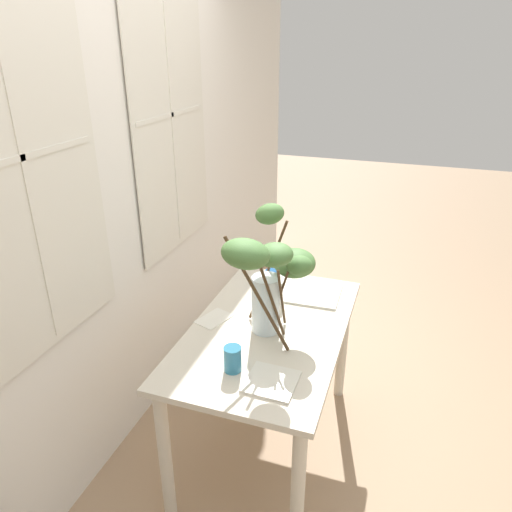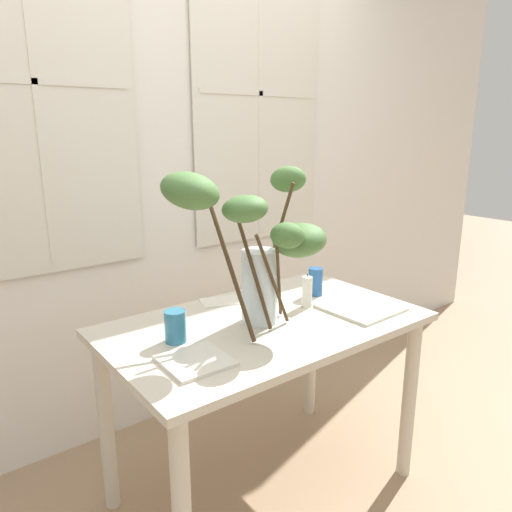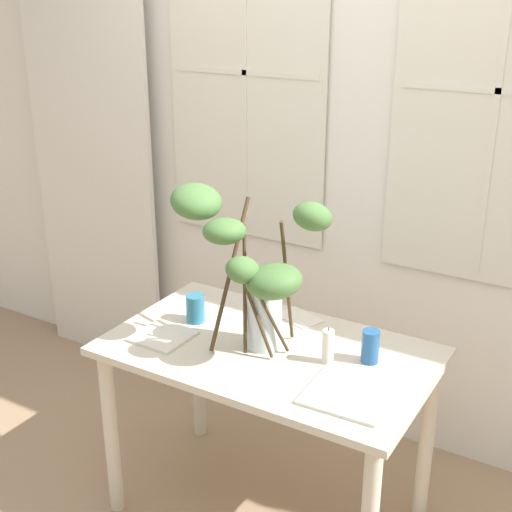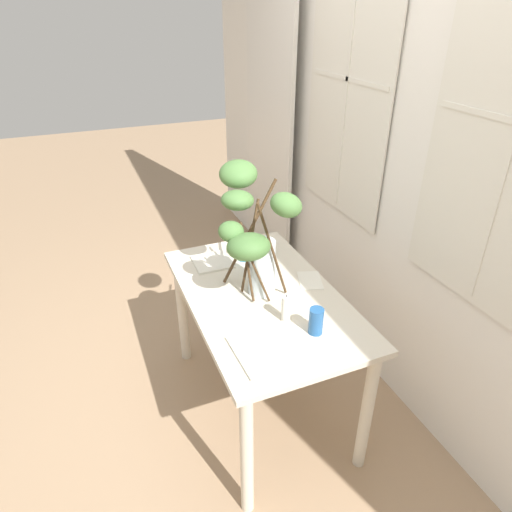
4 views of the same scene
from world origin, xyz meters
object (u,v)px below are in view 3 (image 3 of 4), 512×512
object	(u,v)px
drinking_glass_blue_left	(195,308)
pillar_candle	(328,347)
vase_with_branches	(250,264)
plate_square_right	(350,393)
plate_square_left	(163,336)
dining_table	(268,376)
drinking_glass_blue_right	(370,346)

from	to	relation	value
drinking_glass_blue_left	pillar_candle	distance (m)	0.60
vase_with_branches	plate_square_right	world-z (taller)	vase_with_branches
plate_square_left	dining_table	bearing A→B (deg)	19.21
drinking_glass_blue_left	drinking_glass_blue_right	world-z (taller)	drinking_glass_blue_right
plate_square_left	drinking_glass_blue_left	bearing A→B (deg)	81.40
vase_with_branches	plate_square_right	xyz separation A→B (m)	(0.45, -0.11, -0.33)
vase_with_branches	drinking_glass_blue_right	size ratio (longest dim) A/B	5.29
dining_table	pillar_candle	bearing A→B (deg)	4.09
plate_square_right	plate_square_left	bearing A→B (deg)	179.72
drinking_glass_blue_left	drinking_glass_blue_right	size ratio (longest dim) A/B	0.92
drinking_glass_blue_right	plate_square_left	size ratio (longest dim) A/B	0.61
dining_table	drinking_glass_blue_right	xyz separation A→B (m)	(0.36, 0.10, 0.18)
vase_with_branches	drinking_glass_blue_right	xyz separation A→B (m)	(0.42, 0.13, -0.28)
drinking_glass_blue_left	dining_table	bearing A→B (deg)	-6.80
vase_with_branches	dining_table	bearing A→B (deg)	28.56
plate_square_left	vase_with_branches	bearing A→B (deg)	17.37
pillar_candle	drinking_glass_blue_right	bearing A→B (deg)	32.79
vase_with_branches	plate_square_right	bearing A→B (deg)	-13.38
vase_with_branches	drinking_glass_blue_right	bearing A→B (deg)	17.36
vase_with_branches	pillar_candle	world-z (taller)	vase_with_branches
drinking_glass_blue_right	pillar_candle	distance (m)	0.15
vase_with_branches	plate_square_left	xyz separation A→B (m)	(-0.33, -0.10, -0.33)
plate_square_left	plate_square_right	distance (m)	0.78
vase_with_branches	pillar_candle	size ratio (longest dim) A/B	4.65
dining_table	drinking_glass_blue_right	bearing A→B (deg)	15.34
dining_table	plate_square_left	world-z (taller)	plate_square_left
dining_table	drinking_glass_blue_left	world-z (taller)	drinking_glass_blue_left
drinking_glass_blue_left	plate_square_left	distance (m)	0.19
dining_table	drinking_glass_blue_right	distance (m)	0.42
vase_with_branches	drinking_glass_blue_right	distance (m)	0.52
drinking_glass_blue_left	plate_square_right	bearing A→B (deg)	-13.66
dining_table	drinking_glass_blue_right	size ratio (longest dim) A/B	9.83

